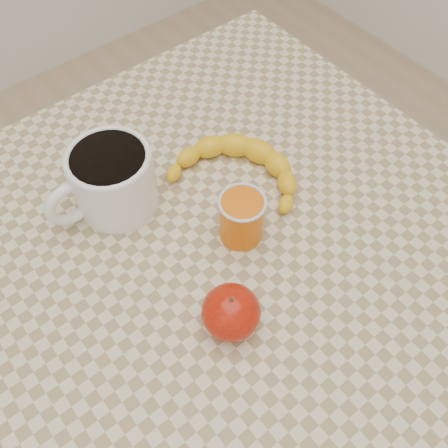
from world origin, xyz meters
TOP-DOWN VIEW (x-y plane):
  - ground at (0.00, 0.00)m, footprint 3.00×3.00m
  - table at (0.00, 0.00)m, footprint 0.80×0.80m
  - coffee_mug at (-0.09, 0.14)m, footprint 0.17×0.12m
  - orange_juice_glass at (0.02, -0.02)m, footprint 0.07×0.07m
  - apple at (-0.08, -0.12)m, footprint 0.09×0.09m
  - banana at (0.08, 0.06)m, footprint 0.33×0.35m

SIDE VIEW (x-z plane):
  - ground at x=0.00m, z-range 0.00..0.00m
  - table at x=0.00m, z-range 0.29..1.04m
  - banana at x=0.08m, z-range 0.75..0.79m
  - apple at x=-0.08m, z-range 0.75..0.82m
  - orange_juice_glass at x=0.02m, z-range 0.75..0.83m
  - coffee_mug at x=-0.09m, z-range 0.75..0.86m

